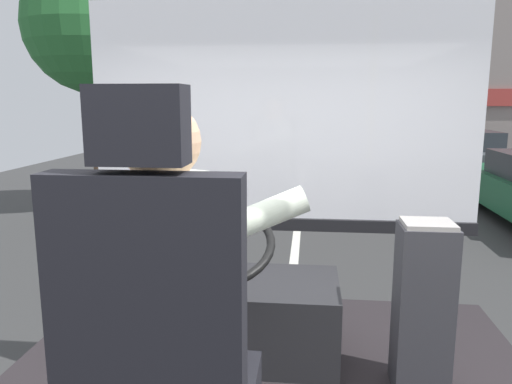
% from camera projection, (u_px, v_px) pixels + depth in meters
% --- Properties ---
extents(ground, '(18.00, 44.00, 0.06)m').
position_uv_depth(ground, '(300.00, 202.00, 10.57)').
color(ground, '#333333').
extents(driver_seat, '(0.48, 0.48, 1.36)m').
position_uv_depth(driver_seat, '(162.00, 375.00, 1.34)').
color(driver_seat, black).
rests_on(driver_seat, bus_floor).
extents(bus_driver, '(0.80, 0.59, 0.82)m').
position_uv_depth(bus_driver, '(171.00, 284.00, 1.41)').
color(bus_driver, black).
rests_on(bus_driver, driver_seat).
extents(steering_console, '(1.10, 0.99, 0.86)m').
position_uv_depth(steering_console, '(232.00, 313.00, 2.59)').
color(steering_console, black).
rests_on(steering_console, bus_floor).
extents(fare_box, '(0.24, 0.22, 0.80)m').
position_uv_depth(fare_box, '(423.00, 307.00, 2.25)').
color(fare_box, '#333338').
rests_on(fare_box, bus_floor).
extents(windshield_panel, '(2.50, 0.08, 1.48)m').
position_uv_depth(windshield_panel, '(282.00, 143.00, 3.20)').
color(windshield_panel, white).
extents(street_tree, '(2.46, 2.46, 4.69)m').
position_uv_depth(street_tree, '(93.00, 27.00, 8.96)').
color(street_tree, '#4C3828').
rests_on(street_tree, ground).
extents(shop_building, '(13.38, 4.22, 6.58)m').
position_uv_depth(shop_building, '(434.00, 70.00, 19.48)').
color(shop_building, gray).
rests_on(shop_building, ground).
extents(parked_car_charcoal, '(2.04, 4.29, 1.34)m').
position_uv_depth(parked_car_charcoal, '(455.00, 153.00, 13.45)').
color(parked_car_charcoal, '#474C51').
rests_on(parked_car_charcoal, ground).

